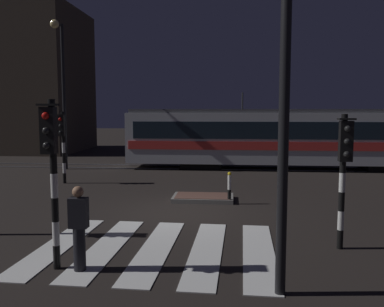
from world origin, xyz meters
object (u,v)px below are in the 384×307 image
at_px(bollard_island_edge, 229,188).
at_px(pedestrian_waiting_at_kerb, 79,228).
at_px(traffic_light_corner_near_right, 344,161).
at_px(traffic_light_kerb_mid_left, 51,159).
at_px(traffic_light_corner_far_left, 62,136).
at_px(street_lamp_trackside_left, 62,78).
at_px(tram, 292,137).

bearing_deg(bollard_island_edge, pedestrian_waiting_at_kerb, -115.35).
relative_size(traffic_light_corner_near_right, traffic_light_kerb_mid_left, 0.91).
xyz_separation_m(traffic_light_corner_far_left, bollard_island_edge, (7.21, -3.33, -1.50)).
height_order(traffic_light_kerb_mid_left, bollard_island_edge, traffic_light_kerb_mid_left).
bearing_deg(bollard_island_edge, traffic_light_corner_far_left, 155.17).
relative_size(traffic_light_corner_near_right, pedestrian_waiting_at_kerb, 1.81).
height_order(street_lamp_trackside_left, pedestrian_waiting_at_kerb, street_lamp_trackside_left).
bearing_deg(traffic_light_corner_near_right, traffic_light_corner_far_left, 141.44).
relative_size(traffic_light_corner_far_left, tram, 0.17).
relative_size(traffic_light_kerb_mid_left, tram, 0.19).
bearing_deg(pedestrian_waiting_at_kerb, street_lamp_trackside_left, 113.45).
xyz_separation_m(tram, bollard_island_edge, (-3.33, -8.92, -1.19)).
bearing_deg(traffic_light_corner_near_right, traffic_light_kerb_mid_left, -163.58).
bearing_deg(traffic_light_kerb_mid_left, street_lamp_trackside_left, 111.62).
bearing_deg(street_lamp_trackside_left, tram, 6.76).
bearing_deg(pedestrian_waiting_at_kerb, traffic_light_corner_far_left, 114.07).
relative_size(traffic_light_corner_far_left, bollard_island_edge, 2.82).
relative_size(tram, pedestrian_waiting_at_kerb, 10.51).
bearing_deg(pedestrian_waiting_at_kerb, tram, 67.47).
xyz_separation_m(traffic_light_corner_near_right, tram, (0.77, 13.37, -0.29)).
distance_m(street_lamp_trackside_left, bollard_island_edge, 12.37).
relative_size(street_lamp_trackside_left, pedestrian_waiting_at_kerb, 4.53).
relative_size(traffic_light_corner_near_right, tram, 0.17).
distance_m(pedestrian_waiting_at_kerb, bollard_island_edge, 6.88).
distance_m(traffic_light_kerb_mid_left, street_lamp_trackside_left, 14.96).
relative_size(traffic_light_corner_near_right, bollard_island_edge, 2.79).
bearing_deg(traffic_light_corner_far_left, traffic_light_kerb_mid_left, -68.54).
xyz_separation_m(street_lamp_trackside_left, tram, (12.21, 1.45, -3.11)).
height_order(traffic_light_corner_near_right, traffic_light_kerb_mid_left, traffic_light_kerb_mid_left).
bearing_deg(bollard_island_edge, tram, 69.50).
bearing_deg(traffic_light_corner_far_left, street_lamp_trackside_left, 112.00).
bearing_deg(bollard_island_edge, street_lamp_trackside_left, 139.92).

